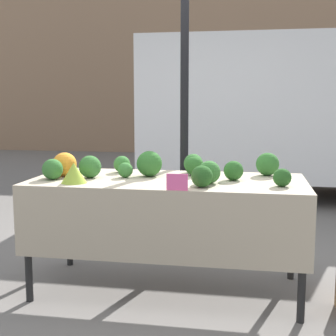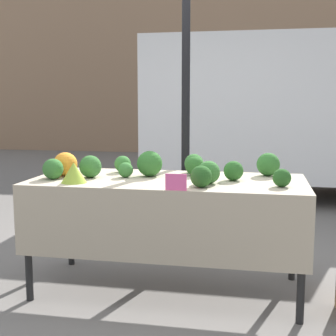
% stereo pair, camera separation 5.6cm
% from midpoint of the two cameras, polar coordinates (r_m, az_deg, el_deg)
% --- Properties ---
extents(ground_plane, '(40.00, 40.00, 0.00)m').
position_cam_midpoint_polar(ground_plane, '(3.58, 0.46, -14.54)').
color(ground_plane, slate).
extents(building_facade, '(16.00, 0.60, 4.88)m').
position_cam_midpoint_polar(building_facade, '(12.78, 8.41, 12.76)').
color(building_facade, '#9E7A5B').
rests_on(building_facade, ground_plane).
extents(tent_pole, '(0.07, 0.07, 2.31)m').
position_cam_midpoint_polar(tent_pole, '(3.96, 2.56, 4.86)').
color(tent_pole, black).
rests_on(tent_pole, ground_plane).
extents(parked_truck, '(4.20, 1.89, 2.25)m').
position_cam_midpoint_polar(parked_truck, '(6.99, 14.20, 6.32)').
color(parked_truck, white).
rests_on(parked_truck, ground_plane).
extents(market_table, '(1.95, 0.86, 0.83)m').
position_cam_midpoint_polar(market_table, '(3.30, 0.27, -3.25)').
color(market_table, tan).
rests_on(market_table, ground_plane).
extents(orange_cauliflower, '(0.18, 0.18, 0.18)m').
position_cam_midpoint_polar(orange_cauliflower, '(3.55, -11.97, 0.45)').
color(orange_cauliflower, orange).
rests_on(orange_cauliflower, market_table).
extents(romanesco_head, '(0.17, 0.17, 0.14)m').
position_cam_midpoint_polar(romanesco_head, '(3.25, -10.93, -0.55)').
color(romanesco_head, '#93B238').
rests_on(romanesco_head, market_table).
extents(broccoli_head_0, '(0.14, 0.14, 0.14)m').
position_cam_midpoint_polar(broccoli_head_0, '(3.02, 4.59, -1.04)').
color(broccoli_head_0, '#23511E').
rests_on(broccoli_head_0, market_table).
extents(broccoli_head_1, '(0.14, 0.14, 0.14)m').
position_cam_midpoint_polar(broccoli_head_1, '(3.31, 8.47, -0.34)').
color(broccoli_head_1, '#285B23').
rests_on(broccoli_head_1, market_table).
extents(broccoli_head_2, '(0.14, 0.14, 0.14)m').
position_cam_midpoint_polar(broccoli_head_2, '(3.50, 3.75, 0.23)').
color(broccoli_head_2, '#285B23').
rests_on(broccoli_head_2, market_table).
extents(broccoli_head_3, '(0.17, 0.17, 0.17)m').
position_cam_midpoint_polar(broccoli_head_3, '(3.57, 12.56, 0.43)').
color(broccoli_head_3, '#2D6628').
rests_on(broccoli_head_3, market_table).
extents(broccoli_head_4, '(0.13, 0.13, 0.13)m').
position_cam_midpoint_polar(broccoli_head_4, '(3.68, -5.12, 0.49)').
color(broccoli_head_4, '#387533').
rests_on(broccoli_head_4, market_table).
extents(broccoli_head_5, '(0.16, 0.16, 0.16)m').
position_cam_midpoint_polar(broccoli_head_5, '(3.44, -8.99, 0.18)').
color(broccoli_head_5, '#336B2D').
rests_on(broccoli_head_5, market_table).
extents(broccoli_head_6, '(0.15, 0.15, 0.15)m').
position_cam_midpoint_polar(broccoli_head_6, '(3.64, 3.62, 0.56)').
color(broccoli_head_6, '#336B2D').
rests_on(broccoli_head_6, market_table).
extents(broccoli_head_7, '(0.19, 0.19, 0.19)m').
position_cam_midpoint_polar(broccoli_head_7, '(3.46, -1.79, 0.53)').
color(broccoli_head_7, '#2D6628').
rests_on(broccoli_head_7, market_table).
extents(broccoli_head_8, '(0.16, 0.16, 0.16)m').
position_cam_midpoint_polar(broccoli_head_8, '(3.17, 5.48, -0.52)').
color(broccoli_head_8, '#336B2D').
rests_on(broccoli_head_8, market_table).
extents(broccoli_head_9, '(0.15, 0.15, 0.15)m').
position_cam_midpoint_polar(broccoli_head_9, '(3.43, -13.39, -0.11)').
color(broccoli_head_9, '#336B2D').
rests_on(broccoli_head_9, market_table).
extents(broccoli_head_10, '(0.12, 0.12, 0.12)m').
position_cam_midpoint_polar(broccoli_head_10, '(3.13, 14.21, -1.18)').
color(broccoli_head_10, '#23511E').
rests_on(broccoli_head_10, market_table).
extents(broccoli_head_11, '(0.11, 0.11, 0.11)m').
position_cam_midpoint_polar(broccoli_head_11, '(3.43, -4.73, -0.23)').
color(broccoli_head_11, '#387533').
rests_on(broccoli_head_11, market_table).
extents(price_sign, '(0.13, 0.01, 0.11)m').
position_cam_midpoint_polar(price_sign, '(2.91, 1.52, -1.74)').
color(price_sign, '#F45B9E').
rests_on(price_sign, market_table).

